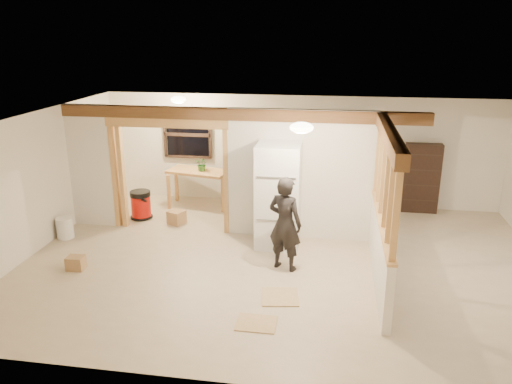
% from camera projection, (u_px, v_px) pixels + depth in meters
% --- Properties ---
extents(floor, '(9.00, 6.50, 0.01)m').
position_uv_depth(floor, '(282.00, 262.00, 8.75)').
color(floor, '#C1AF8F').
rests_on(floor, ground).
extents(ceiling, '(9.00, 6.50, 0.01)m').
position_uv_depth(ceiling, '(285.00, 120.00, 7.98)').
color(ceiling, white).
extents(wall_back, '(9.00, 0.01, 2.50)m').
position_uv_depth(wall_back, '(299.00, 151.00, 11.42)').
color(wall_back, silver).
rests_on(wall_back, floor).
extents(wall_front, '(9.00, 0.01, 2.50)m').
position_uv_depth(wall_front, '(252.00, 288.00, 5.31)').
color(wall_front, silver).
rests_on(wall_front, floor).
extents(wall_left, '(0.01, 6.50, 2.50)m').
position_uv_depth(wall_left, '(37.00, 182.00, 9.04)').
color(wall_left, silver).
rests_on(wall_left, floor).
extents(partition_left_stub, '(0.90, 0.12, 2.50)m').
position_uv_depth(partition_left_stub, '(91.00, 166.00, 10.10)').
color(partition_left_stub, silver).
rests_on(partition_left_stub, floor).
extents(partition_center, '(2.80, 0.12, 2.50)m').
position_uv_depth(partition_center, '(301.00, 175.00, 9.46)').
color(partition_center, silver).
rests_on(partition_center, floor).
extents(doorway_frame, '(2.46, 0.14, 2.20)m').
position_uv_depth(doorway_frame, '(170.00, 177.00, 9.89)').
color(doorway_frame, tan).
rests_on(doorway_frame, floor).
extents(header_beam_back, '(7.00, 0.18, 0.22)m').
position_uv_depth(header_beam_back, '(238.00, 114.00, 9.29)').
color(header_beam_back, brown).
rests_on(header_beam_back, ceiling).
extents(header_beam_right, '(0.18, 3.30, 0.22)m').
position_uv_depth(header_beam_right, '(389.00, 136.00, 7.40)').
color(header_beam_right, brown).
rests_on(header_beam_right, ceiling).
extents(pony_wall, '(0.12, 3.20, 1.00)m').
position_uv_depth(pony_wall, '(380.00, 251.00, 7.98)').
color(pony_wall, silver).
rests_on(pony_wall, floor).
extents(stud_partition, '(0.14, 3.20, 1.32)m').
position_uv_depth(stud_partition, '(385.00, 182.00, 7.62)').
color(stud_partition, tan).
rests_on(stud_partition, pony_wall).
extents(window_back, '(1.12, 0.10, 1.10)m').
position_uv_depth(window_back, '(187.00, 135.00, 11.64)').
color(window_back, black).
rests_on(window_back, wall_back).
extents(ceiling_dome_main, '(0.36, 0.36, 0.16)m').
position_uv_depth(ceiling_dome_main, '(302.00, 128.00, 7.47)').
color(ceiling_dome_main, '#FFEABF').
rests_on(ceiling_dome_main, ceiling).
extents(ceiling_dome_util, '(0.32, 0.32, 0.14)m').
position_uv_depth(ceiling_dome_util, '(178.00, 100.00, 10.52)').
color(ceiling_dome_util, '#FFEABF').
rests_on(ceiling_dome_util, ceiling).
extents(hanging_bulb, '(0.07, 0.07, 0.07)m').
position_uv_depth(hanging_bulb, '(193.00, 120.00, 9.88)').
color(hanging_bulb, '#FFD88C').
rests_on(hanging_bulb, ceiling).
extents(refrigerator, '(0.80, 0.78, 1.94)m').
position_uv_depth(refrigerator, '(278.00, 196.00, 9.18)').
color(refrigerator, white).
rests_on(refrigerator, floor).
extents(woman, '(0.69, 0.58, 1.62)m').
position_uv_depth(woman, '(285.00, 224.00, 8.27)').
color(woman, black).
rests_on(woman, floor).
extents(work_table, '(1.47, 0.95, 0.86)m').
position_uv_depth(work_table, '(199.00, 188.00, 11.41)').
color(work_table, tan).
rests_on(work_table, floor).
extents(potted_plant, '(0.35, 0.32, 0.32)m').
position_uv_depth(potted_plant, '(202.00, 164.00, 11.17)').
color(potted_plant, '#215B21').
rests_on(potted_plant, work_table).
extents(shop_vac, '(0.58, 0.58, 0.62)m').
position_uv_depth(shop_vac, '(141.00, 205.00, 10.70)').
color(shop_vac, '#B01008').
rests_on(shop_vac, floor).
extents(bookshelf, '(0.77, 0.26, 1.54)m').
position_uv_depth(bookshelf, '(421.00, 178.00, 10.97)').
color(bookshelf, black).
rests_on(bookshelf, floor).
extents(bucket, '(0.33, 0.33, 0.41)m').
position_uv_depth(bucket, '(65.00, 228.00, 9.71)').
color(bucket, white).
rests_on(bucket, floor).
extents(box_util_a, '(0.35, 0.31, 0.30)m').
position_uv_depth(box_util_a, '(235.00, 214.00, 10.59)').
color(box_util_a, '#AA8052').
rests_on(box_util_a, floor).
extents(box_util_b, '(0.39, 0.39, 0.28)m').
position_uv_depth(box_util_b, '(177.00, 217.00, 10.45)').
color(box_util_b, '#AA8052').
rests_on(box_util_b, floor).
extents(box_front, '(0.30, 0.25, 0.23)m').
position_uv_depth(box_front, '(76.00, 263.00, 8.45)').
color(box_front, '#AA8052').
rests_on(box_front, floor).
extents(floor_panel_near, '(0.63, 0.63, 0.02)m').
position_uv_depth(floor_panel_near, '(280.00, 297.00, 7.58)').
color(floor_panel_near, tan).
rests_on(floor_panel_near, floor).
extents(floor_panel_far, '(0.55, 0.44, 0.02)m').
position_uv_depth(floor_panel_far, '(257.00, 323.00, 6.89)').
color(floor_panel_far, tan).
rests_on(floor_panel_far, floor).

